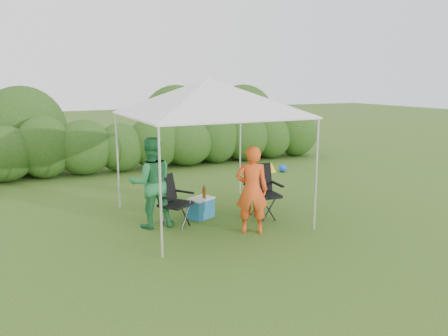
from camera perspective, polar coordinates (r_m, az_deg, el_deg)
name	(u,v)px	position (r m, az deg, el deg)	size (l,w,h in m)	color
ground	(220,225)	(8.60, -0.52, -7.52)	(70.00, 70.00, 0.00)	#41631F
hedge	(139,144)	(13.94, -11.06, 3.11)	(13.54, 1.53, 1.80)	#2D5219
canopy	(209,97)	(8.59, -2.00, 9.23)	(3.10, 3.10, 2.83)	silver
chair_right	(261,188)	(9.01, 4.89, -2.57)	(0.71, 0.65, 1.09)	black
chair_left	(172,197)	(8.52, -6.85, -3.85)	(0.78, 0.76, 0.99)	black
man	(252,190)	(8.00, 3.65, -2.88)	(0.60, 0.39, 1.63)	#FA521C
woman	(151,183)	(8.42, -9.47, -1.90)	(0.85, 0.66, 1.74)	#287D44
cooler	(201,208)	(9.02, -3.04, -5.18)	(0.61, 0.55, 0.42)	teal
bottle	(204,191)	(8.92, -2.61, -3.07)	(0.07, 0.07, 0.27)	#592D0C
lawn_toy	(274,167)	(13.56, 6.54, 0.09)	(0.60, 0.50, 0.30)	yellow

